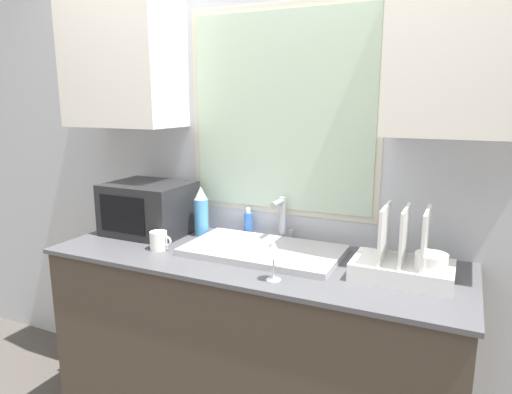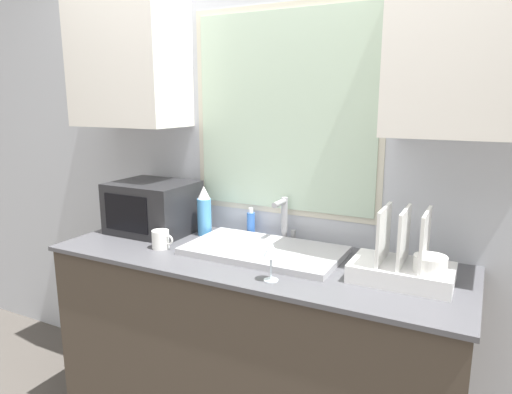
% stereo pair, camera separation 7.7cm
% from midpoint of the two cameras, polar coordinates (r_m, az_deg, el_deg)
% --- Properties ---
extents(countertop, '(1.87, 0.67, 0.94)m').
position_cam_midpoint_polar(countertop, '(2.27, -1.42, -18.55)').
color(countertop, '#42382D').
rests_on(countertop, ground_plane).
extents(wall_back, '(6.00, 0.38, 2.60)m').
position_cam_midpoint_polar(wall_back, '(2.25, 1.99, 6.86)').
color(wall_back, silver).
rests_on(wall_back, ground_plane).
extents(sink_basin, '(0.70, 0.40, 0.03)m').
position_cam_midpoint_polar(sink_basin, '(2.09, -0.15, -6.70)').
color(sink_basin, '#B2B2B7').
rests_on(sink_basin, countertop).
extents(faucet, '(0.08, 0.14, 0.22)m').
position_cam_midpoint_polar(faucet, '(2.25, 2.27, -2.44)').
color(faucet, '#99999E').
rests_on(faucet, countertop).
extents(microwave, '(0.42, 0.34, 0.27)m').
position_cam_midpoint_polar(microwave, '(2.46, -14.13, -1.35)').
color(microwave, '#232326').
rests_on(microwave, countertop).
extents(dish_rack, '(0.38, 0.24, 0.29)m').
position_cam_midpoint_polar(dish_rack, '(1.87, 17.02, -7.89)').
color(dish_rack, white).
rests_on(dish_rack, countertop).
extents(spray_bottle, '(0.07, 0.07, 0.26)m').
position_cam_midpoint_polar(spray_bottle, '(2.36, -7.80, -1.88)').
color(spray_bottle, '#4C99D8').
rests_on(spray_bottle, countertop).
extents(soap_bottle, '(0.04, 0.04, 0.15)m').
position_cam_midpoint_polar(soap_bottle, '(2.35, -1.93, -3.32)').
color(soap_bottle, blue).
rests_on(soap_bottle, countertop).
extents(mug_near_sink, '(0.11, 0.08, 0.09)m').
position_cam_midpoint_polar(mug_near_sink, '(2.20, -13.03, -5.33)').
color(mug_near_sink, white).
rests_on(mug_near_sink, countertop).
extents(wine_glass, '(0.06, 0.06, 0.16)m').
position_cam_midpoint_polar(wine_glass, '(1.76, 0.96, -6.73)').
color(wine_glass, silver).
rests_on(wine_glass, countertop).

